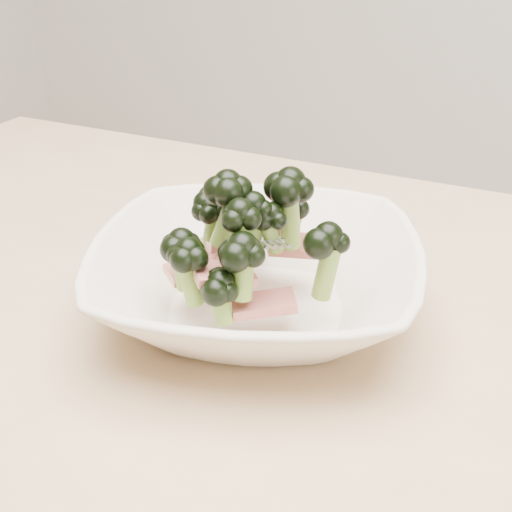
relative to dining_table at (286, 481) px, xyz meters
name	(u,v)px	position (x,y,z in m)	size (l,w,h in m)	color
dining_table	(286,481)	(0.00, 0.00, 0.00)	(1.20, 0.80, 0.75)	tan
broccoli_dish	(255,272)	(-0.05, 0.06, 0.14)	(0.32, 0.32, 0.12)	beige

